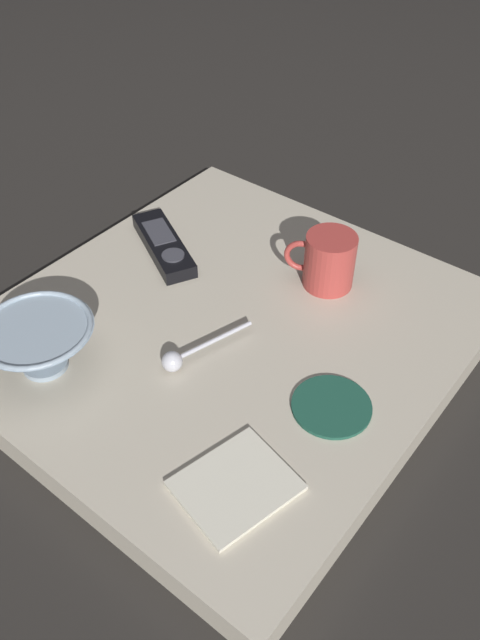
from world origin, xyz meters
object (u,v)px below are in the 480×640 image
at_px(coffee_mug, 328,261).
at_px(tv_remote_near, 164,245).
at_px(drink_coaster, 332,406).
at_px(teaspoon, 179,358).
at_px(cereal_bowl, 40,344).
at_px(folded_napkin, 236,485).

height_order(coffee_mug, tv_remote_near, coffee_mug).
height_order(tv_remote_near, drink_coaster, tv_remote_near).
relative_size(coffee_mug, drink_coaster, 1.01).
distance_m(coffee_mug, tv_remote_near, 0.27).
height_order(coffee_mug, teaspoon, coffee_mug).
bearing_deg(cereal_bowl, coffee_mug, 152.44).
bearing_deg(coffee_mug, folded_napkin, 17.71).
relative_size(cereal_bowl, teaspoon, 1.08).
xyz_separation_m(tv_remote_near, drink_coaster, (0.11, 0.39, -0.01)).
xyz_separation_m(coffee_mug, teaspoon, (0.27, -0.06, -0.03)).
height_order(coffee_mug, folded_napkin, coffee_mug).
bearing_deg(drink_coaster, coffee_mug, -145.46).
height_order(cereal_bowl, folded_napkin, cereal_bowl).
distance_m(teaspoon, drink_coaster, 0.21).
relative_size(coffee_mug, folded_napkin, 0.71).
height_order(tv_remote_near, folded_napkin, tv_remote_near).
relative_size(teaspoon, drink_coaster, 1.36).
height_order(coffee_mug, drink_coaster, coffee_mug).
xyz_separation_m(cereal_bowl, drink_coaster, (-0.18, 0.34, -0.04)).
xyz_separation_m(teaspoon, drink_coaster, (-0.07, 0.20, -0.01)).
bearing_deg(coffee_mug, drink_coaster, 34.54).
height_order(teaspoon, folded_napkin, teaspoon).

